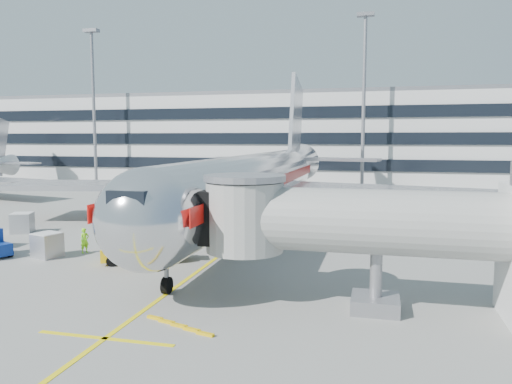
% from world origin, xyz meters
% --- Properties ---
extents(ground, '(180.00, 180.00, 0.00)m').
position_xyz_m(ground, '(0.00, 0.00, 0.00)').
color(ground, gray).
rests_on(ground, ground).
extents(lead_in_line, '(0.25, 70.00, 0.01)m').
position_xyz_m(lead_in_line, '(0.00, 10.00, 0.01)').
color(lead_in_line, yellow).
rests_on(lead_in_line, ground).
extents(stop_bar, '(6.00, 0.25, 0.01)m').
position_xyz_m(stop_bar, '(0.00, -14.00, 0.01)').
color(stop_bar, yellow).
rests_on(stop_bar, ground).
extents(main_jet, '(50.95, 48.70, 16.06)m').
position_xyz_m(main_jet, '(0.00, 11.72, 4.23)').
color(main_jet, silver).
rests_on(main_jet, ground).
extents(jet_bridge, '(17.80, 4.50, 7.00)m').
position_xyz_m(jet_bridge, '(12.18, -8.00, 3.87)').
color(jet_bridge, silver).
rests_on(jet_bridge, ground).
extents(terminal, '(150.00, 24.25, 15.60)m').
position_xyz_m(terminal, '(0.00, 57.95, 7.80)').
color(terminal, silver).
rests_on(terminal, ground).
extents(light_mast_west, '(2.40, 1.20, 25.45)m').
position_xyz_m(light_mast_west, '(-35.00, 42.00, 14.88)').
color(light_mast_west, gray).
rests_on(light_mast_west, ground).
extents(light_mast_centre, '(2.40, 1.20, 25.45)m').
position_xyz_m(light_mast_centre, '(8.00, 42.00, 14.88)').
color(light_mast_centre, gray).
rests_on(light_mast_centre, ground).
extents(belt_loader, '(5.34, 3.72, 2.53)m').
position_xyz_m(belt_loader, '(-4.33, -2.19, 0.72)').
color(belt_loader, yellow).
rests_on(belt_loader, ground).
extents(cargo_container_right, '(2.10, 2.10, 1.72)m').
position_xyz_m(cargo_container_right, '(-18.92, 4.57, 0.87)').
color(cargo_container_right, '#A7A9AD').
rests_on(cargo_container_right, ground).
extents(cargo_container_front, '(1.94, 1.94, 1.66)m').
position_xyz_m(cargo_container_front, '(-11.17, -2.54, 0.84)').
color(cargo_container_front, '#A7A9AD').
rests_on(cargo_container_front, ground).
extents(ramp_worker, '(0.67, 0.77, 1.76)m').
position_xyz_m(ramp_worker, '(-9.45, -0.78, 0.88)').
color(ramp_worker, '#8CFF1A').
rests_on(ramp_worker, ground).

